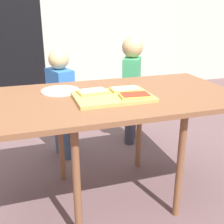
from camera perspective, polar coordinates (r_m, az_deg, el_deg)
name	(u,v)px	position (r m, az deg, el deg)	size (l,w,h in m)	color
ground_plane	(114,194)	(1.99, 0.42, -16.56)	(16.00, 16.00, 0.00)	brown
house_door	(8,25)	(4.18, -20.65, 16.41)	(0.90, 0.02, 2.00)	black
dining_table	(114,104)	(1.68, 0.47, 1.66)	(1.50, 0.81, 0.71)	brown
cutting_board	(113,97)	(1.60, 0.18, 3.17)	(0.44, 0.30, 0.02)	tan
pizza_slice_near_right	(135,95)	(1.56, 4.78, 3.43)	(0.18, 0.12, 0.02)	#D7B754
pizza_slice_far_left	(92,92)	(1.63, -4.05, 4.22)	(0.18, 0.13, 0.02)	#D7B754
pizza_slice_far_right	(125,89)	(1.68, 2.75, 4.69)	(0.17, 0.11, 0.02)	#D7B754
plate_white_left	(60,91)	(1.77, -10.61, 4.32)	(0.24, 0.24, 0.01)	white
child_left	(61,98)	(2.30, -10.42, 2.76)	(0.21, 0.27, 0.91)	#3C5170
child_right	(132,83)	(2.53, 4.05, 5.98)	(0.24, 0.28, 0.98)	#383743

